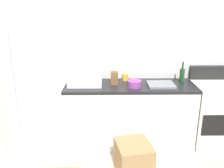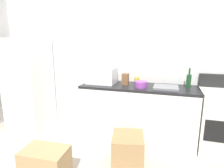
# 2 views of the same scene
# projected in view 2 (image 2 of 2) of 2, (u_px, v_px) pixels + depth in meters

# --- Properties ---
(wall_back) EXTENTS (5.00, 0.10, 2.60)m
(wall_back) POSITION_uv_depth(u_px,v_px,m) (125.00, 58.00, 3.29)
(wall_back) COLOR silver
(wall_back) RESTS_ON ground_plane
(kitchen_counter) EXTENTS (1.80, 0.60, 0.90)m
(kitchen_counter) POSITION_uv_depth(u_px,v_px,m) (137.00, 112.00, 3.07)
(kitchen_counter) COLOR silver
(kitchen_counter) RESTS_ON ground_plane
(refrigerator) EXTENTS (0.68, 0.66, 1.65)m
(refrigerator) POSITION_uv_depth(u_px,v_px,m) (29.00, 83.00, 3.51)
(refrigerator) COLOR white
(refrigerator) RESTS_ON ground_plane
(stove_oven) EXTENTS (0.60, 0.61, 1.10)m
(stove_oven) POSITION_uv_depth(u_px,v_px,m) (220.00, 120.00, 2.73)
(stove_oven) COLOR silver
(stove_oven) RESTS_ON ground_plane
(microwave) EXTENTS (0.46, 0.34, 0.27)m
(microwave) POSITION_uv_depth(u_px,v_px,m) (102.00, 75.00, 3.12)
(microwave) COLOR white
(microwave) RESTS_ON kitchen_counter
(sink_basin) EXTENTS (0.36, 0.32, 0.03)m
(sink_basin) POSITION_uv_depth(u_px,v_px,m) (166.00, 87.00, 2.80)
(sink_basin) COLOR slate
(sink_basin) RESTS_ON kitchen_counter
(wine_bottle) EXTENTS (0.07, 0.07, 0.30)m
(wine_bottle) POSITION_uv_depth(u_px,v_px,m) (189.00, 81.00, 2.82)
(wine_bottle) COLOR #193F1E
(wine_bottle) RESTS_ON kitchen_counter
(coffee_mug) EXTENTS (0.08, 0.08, 0.10)m
(coffee_mug) POSITION_uv_depth(u_px,v_px,m) (137.00, 80.00, 3.16)
(coffee_mug) COLOR gold
(coffee_mug) RESTS_ON kitchen_counter
(knife_block) EXTENTS (0.10, 0.10, 0.18)m
(knife_block) POSITION_uv_depth(u_px,v_px,m) (125.00, 79.00, 3.03)
(knife_block) COLOR brown
(knife_block) RESTS_ON kitchen_counter
(mixing_bowl) EXTENTS (0.19, 0.19, 0.09)m
(mixing_bowl) POSITION_uv_depth(u_px,v_px,m) (141.00, 84.00, 2.85)
(mixing_bowl) COLOR purple
(mixing_bowl) RESTS_ON kitchen_counter
(cardboard_box_medium) EXTENTS (0.51, 0.35, 0.42)m
(cardboard_box_medium) POSITION_uv_depth(u_px,v_px,m) (46.00, 166.00, 2.10)
(cardboard_box_medium) COLOR tan
(cardboard_box_medium) RESTS_ON ground_plane
(cardboard_box_small) EXTENTS (0.47, 0.50, 0.41)m
(cardboard_box_small) POSITION_uv_depth(u_px,v_px,m) (128.00, 150.00, 2.44)
(cardboard_box_small) COLOR #A37A4C
(cardboard_box_small) RESTS_ON ground_plane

